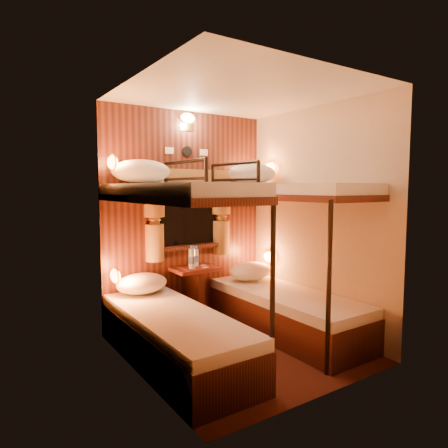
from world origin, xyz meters
TOP-DOWN VIEW (x-y plane):
  - floor at (0.00, 0.00)m, footprint 2.10×2.10m
  - ceiling at (0.00, 0.00)m, footprint 2.10×2.10m
  - wall_back at (0.00, 1.05)m, footprint 2.40×0.00m
  - wall_front at (0.00, -1.05)m, footprint 2.40×0.00m
  - wall_left at (-1.00, 0.00)m, footprint 0.00×2.40m
  - wall_right at (1.00, 0.00)m, footprint 0.00×2.40m
  - back_panel at (0.00, 1.04)m, footprint 2.00×0.03m
  - bunk_left at (-0.65, 0.07)m, footprint 0.72×1.90m
  - bunk_right at (0.65, 0.07)m, footprint 0.72×1.90m
  - window at (0.00, 1.00)m, footprint 1.00×0.12m
  - curtains at (0.00, 0.97)m, footprint 1.10×0.22m
  - back_fixtures at (0.00, 1.00)m, footprint 0.54×0.09m
  - reading_lamps at (-0.00, 0.70)m, footprint 2.00×0.20m
  - table at (0.00, 0.85)m, footprint 0.50×0.34m
  - bottle_left at (-0.07, 0.80)m, footprint 0.08×0.08m
  - bottle_right at (0.04, 0.90)m, footprint 0.07×0.07m
  - sachet_a at (0.09, 0.78)m, footprint 0.10×0.09m
  - sachet_b at (0.13, 0.89)m, footprint 0.09×0.08m
  - pillow_lower_left at (-0.65, 0.81)m, footprint 0.54×0.38m
  - pillow_lower_right at (0.65, 0.68)m, footprint 0.54×0.38m
  - pillow_upper_left at (-0.65, 0.77)m, footprint 0.60×0.43m
  - pillow_upper_right at (0.65, 0.66)m, footprint 0.60×0.43m

SIDE VIEW (x-z plane):
  - floor at x=0.00m, z-range 0.00..0.00m
  - table at x=0.00m, z-range 0.09..0.74m
  - bunk_left at x=-0.65m, z-range -0.35..1.47m
  - bunk_right at x=0.65m, z-range -0.35..1.47m
  - pillow_lower_left at x=-0.65m, z-range 0.46..0.67m
  - pillow_lower_right at x=0.65m, z-range 0.46..0.67m
  - sachet_b at x=0.13m, z-range 0.65..0.66m
  - sachet_a at x=0.09m, z-range 0.65..0.66m
  - bottle_right at x=0.04m, z-range 0.63..0.87m
  - bottle_left at x=-0.07m, z-range 0.63..0.89m
  - window at x=0.00m, z-range 0.79..1.58m
  - wall_back at x=0.00m, z-range 0.00..2.40m
  - wall_front at x=0.00m, z-range 0.00..2.40m
  - wall_left at x=-1.00m, z-range 0.00..2.40m
  - wall_right at x=1.00m, z-range 0.00..2.40m
  - back_panel at x=0.00m, z-range 0.00..2.40m
  - reading_lamps at x=0.00m, z-range 0.62..1.86m
  - curtains at x=0.00m, z-range 0.76..1.76m
  - pillow_upper_left at x=-0.65m, z-range 1.59..1.82m
  - pillow_upper_right at x=0.65m, z-range 1.59..1.82m
  - back_fixtures at x=0.00m, z-range 2.00..2.49m
  - ceiling at x=0.00m, z-range 2.40..2.40m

